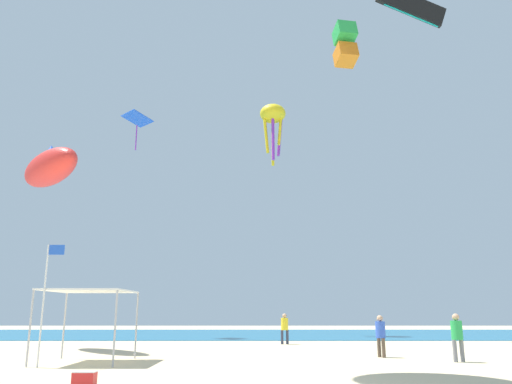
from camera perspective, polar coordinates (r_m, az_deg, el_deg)
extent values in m
cube|color=#1E6B93|center=(43.86, 0.55, -15.72)|extent=(110.00, 20.31, 0.03)
cylinder|color=#B2B2B7|center=(19.63, -24.10, -13.83)|extent=(0.07, 0.07, 2.58)
cylinder|color=#B2B2B7|center=(18.66, -15.56, -14.56)|extent=(0.07, 0.07, 2.58)
cylinder|color=#B2B2B7|center=(22.59, -20.78, -13.90)|extent=(0.07, 0.07, 2.58)
cylinder|color=#B2B2B7|center=(21.75, -13.28, -14.45)|extent=(0.07, 0.07, 2.58)
cube|color=white|center=(20.61, -18.15, -10.56)|extent=(3.01, 3.26, 0.06)
cylinder|color=brown|center=(22.58, 13.79, -16.67)|extent=(0.15, 0.15, 0.77)
cylinder|color=brown|center=(22.34, 14.26, -16.68)|extent=(0.15, 0.15, 0.77)
cylinder|color=blue|center=(22.43, 13.92, -14.84)|extent=(0.40, 0.40, 0.67)
sphere|color=tan|center=(22.42, 13.85, -13.67)|extent=(0.25, 0.25, 0.25)
cylinder|color=#33384C|center=(30.44, 3.02, -16.04)|extent=(0.15, 0.15, 0.79)
cylinder|color=#33384C|center=(30.51, 3.62, -16.03)|extent=(0.15, 0.15, 0.79)
cylinder|color=yellow|center=(30.45, 3.30, -14.65)|extent=(0.41, 0.41, 0.69)
sphere|color=tan|center=(30.44, 3.29, -13.76)|extent=(0.26, 0.26, 0.26)
cylinder|color=slate|center=(21.18, 21.60, -16.34)|extent=(0.16, 0.16, 0.81)
cylinder|color=slate|center=(21.38, 22.29, -16.25)|extent=(0.16, 0.16, 0.81)
cylinder|color=green|center=(21.24, 21.76, -14.27)|extent=(0.42, 0.42, 0.70)
sphere|color=tan|center=(21.23, 21.65, -12.98)|extent=(0.26, 0.26, 0.26)
cylinder|color=silver|center=(19.42, -22.84, -11.62)|extent=(0.06, 0.06, 4.16)
cube|color=blue|center=(19.42, -21.50, -6.09)|extent=(0.55, 0.02, 0.35)
cube|color=red|center=(14.52, -18.74, -19.33)|extent=(0.56, 0.36, 0.32)
cube|color=white|center=(14.50, -18.69, -18.64)|extent=(0.57, 0.37, 0.03)
cube|color=green|center=(41.88, 10.04, 17.18)|extent=(1.81, 2.07, 1.71)
cube|color=orange|center=(40.99, 10.15, 14.98)|extent=(1.81, 2.07, 1.71)
ellipsoid|color=red|center=(29.52, -22.19, 2.50)|extent=(5.55, 5.96, 1.97)
cone|color=blue|center=(29.78, -22.03, 4.29)|extent=(1.32, 1.31, 0.73)
cube|color=blue|center=(42.75, -13.19, 8.06)|extent=(2.78, 2.78, 0.55)
cylinder|color=purple|center=(42.19, -13.31, 5.98)|extent=(0.13, 0.13, 2.11)
ellipsoid|color=yellow|center=(45.07, 1.96, 8.82)|extent=(3.10, 3.10, 1.63)
cylinder|color=yellow|center=(44.12, 2.76, 6.88)|extent=(0.47, 0.38, 2.53)
cylinder|color=purple|center=(44.64, 2.75, 6.12)|extent=(0.54, 0.41, 3.28)
cylinder|color=yellow|center=(44.83, 1.97, 5.52)|extent=(0.26, 0.65, 4.02)
cylinder|color=purple|center=(44.76, 1.20, 6.57)|extent=(0.47, 0.38, 2.53)
cylinder|color=yellow|center=(43.98, 1.20, 6.41)|extent=(0.54, 0.41, 3.28)
cylinder|color=purple|center=(43.53, 1.99, 6.10)|extent=(0.26, 0.65, 4.02)
cube|color=black|center=(40.08, 17.13, 19.51)|extent=(5.24, 1.08, 3.17)
cube|color=teal|center=(39.72, 17.21, 18.66)|extent=(4.03, 0.68, 1.75)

